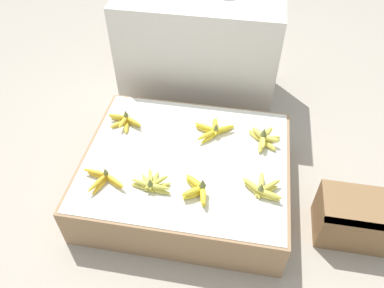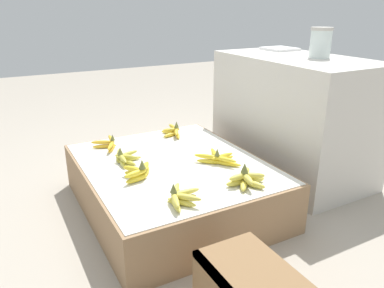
% 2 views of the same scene
% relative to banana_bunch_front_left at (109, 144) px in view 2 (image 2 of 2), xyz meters
% --- Properties ---
extents(ground_plane, '(10.00, 10.00, 0.00)m').
position_rel_banana_bunch_front_left_xyz_m(ground_plane, '(0.39, 0.24, -0.31)').
color(ground_plane, '#A89E8E').
extents(display_platform, '(1.15, 0.96, 0.28)m').
position_rel_banana_bunch_front_left_xyz_m(display_platform, '(0.39, 0.24, -0.17)').
color(display_platform, '#997551').
rests_on(display_platform, ground_plane).
extents(back_vendor_table, '(1.08, 0.60, 0.80)m').
position_rel_banana_bunch_front_left_xyz_m(back_vendor_table, '(0.32, 1.18, 0.09)').
color(back_vendor_table, beige).
rests_on(back_vendor_table, ground_plane).
extents(banana_bunch_front_left, '(0.25, 0.15, 0.09)m').
position_rel_banana_bunch_front_left_xyz_m(banana_bunch_front_left, '(0.00, 0.00, 0.00)').
color(banana_bunch_front_left, gold).
rests_on(banana_bunch_front_left, display_platform).
extents(banana_bunch_front_midleft, '(0.22, 0.15, 0.09)m').
position_rel_banana_bunch_front_left_xyz_m(banana_bunch_front_midleft, '(0.26, 0.01, -0.00)').
color(banana_bunch_front_midleft, gold).
rests_on(banana_bunch_front_midleft, display_platform).
extents(banana_bunch_front_midright, '(0.14, 0.19, 0.11)m').
position_rel_banana_bunch_front_left_xyz_m(banana_bunch_front_midright, '(0.50, 0.01, 0.01)').
color(banana_bunch_front_midright, yellow).
rests_on(banana_bunch_front_midright, display_platform).
extents(banana_bunch_front_right, '(0.21, 0.17, 0.10)m').
position_rel_banana_bunch_front_left_xyz_m(banana_bunch_front_right, '(0.82, 0.07, 0.00)').
color(banana_bunch_front_right, '#DBCC4C').
rests_on(banana_bunch_front_right, display_platform).
extents(banana_bunch_middle_left, '(0.22, 0.14, 0.10)m').
position_rel_banana_bunch_front_left_xyz_m(banana_bunch_middle_left, '(-0.03, 0.45, 0.00)').
color(banana_bunch_middle_left, gold).
rests_on(banana_bunch_middle_left, display_platform).
extents(banana_bunch_middle_midright, '(0.25, 0.23, 0.09)m').
position_rel_banana_bunch_front_left_xyz_m(banana_bunch_middle_midright, '(0.52, 0.47, 0.00)').
color(banana_bunch_middle_midright, yellow).
rests_on(banana_bunch_middle_midright, display_platform).
extents(banana_bunch_middle_right, '(0.20, 0.21, 0.11)m').
position_rel_banana_bunch_front_left_xyz_m(banana_bunch_middle_right, '(0.82, 0.44, 0.01)').
color(banana_bunch_middle_right, '#DBCC4C').
rests_on(banana_bunch_middle_right, display_platform).
extents(glass_jar, '(0.14, 0.14, 0.18)m').
position_rel_banana_bunch_front_left_xyz_m(glass_jar, '(0.43, 1.25, 0.58)').
color(glass_jar, silver).
rests_on(glass_jar, back_vendor_table).
extents(foam_tray_white, '(0.22, 0.21, 0.02)m').
position_rel_banana_bunch_front_left_xyz_m(foam_tray_white, '(-0.02, 1.32, 0.50)').
color(foam_tray_white, white).
rests_on(foam_tray_white, back_vendor_table).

